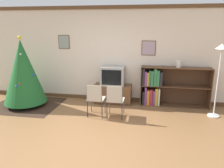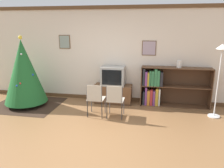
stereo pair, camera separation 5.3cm
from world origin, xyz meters
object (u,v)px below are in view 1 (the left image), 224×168
object	(u,v)px
television	(113,76)
folding_chair_right	(115,99)
tv_console	(113,94)
folding_chair_left	(95,98)
christmas_tree	(23,72)
bookshelf	(162,87)
standing_lamp	(220,62)
vase	(179,64)

from	to	relation	value
television	folding_chair_right	distance (m)	1.13
tv_console	folding_chair_right	xyz separation A→B (m)	(0.24, -1.06, 0.21)
folding_chair_left	folding_chair_right	world-z (taller)	same
christmas_tree	television	bearing A→B (deg)	15.00
folding_chair_right	bookshelf	distance (m)	1.59
folding_chair_right	standing_lamp	xyz separation A→B (m)	(2.38, 0.52, 0.88)
folding_chair_right	vase	bearing A→B (deg)	35.98
folding_chair_left	tv_console	bearing A→B (deg)	77.28
folding_chair_left	vase	distance (m)	2.40
christmas_tree	television	world-z (taller)	christmas_tree
folding_chair_right	folding_chair_left	bearing A→B (deg)	180.00
christmas_tree	vase	xyz separation A→B (m)	(4.12, 0.68, 0.23)
television	folding_chair_left	world-z (taller)	television
tv_console	bookshelf	size ratio (longest dim) A/B	0.57
tv_console	standing_lamp	distance (m)	2.89
tv_console	standing_lamp	xyz separation A→B (m)	(2.62, -0.54, 1.09)
tv_console	folding_chair_left	xyz separation A→B (m)	(-0.24, -1.06, 0.21)
television	bookshelf	distance (m)	1.40
folding_chair_left	standing_lamp	distance (m)	3.04
vase	folding_chair_right	bearing A→B (deg)	-144.02
christmas_tree	television	distance (m)	2.44
tv_console	standing_lamp	world-z (taller)	standing_lamp
christmas_tree	vase	bearing A→B (deg)	9.36
folding_chair_left	folding_chair_right	bearing A→B (deg)	0.00
christmas_tree	bookshelf	distance (m)	3.80
television	vase	world-z (taller)	vase
vase	folding_chair_left	bearing A→B (deg)	-151.08
christmas_tree	vase	world-z (taller)	christmas_tree
folding_chair_left	vase	size ratio (longest dim) A/B	4.18
christmas_tree	folding_chair_right	distance (m)	2.67
christmas_tree	standing_lamp	size ratio (longest dim) A/B	1.08
standing_lamp	folding_chair_left	bearing A→B (deg)	-169.62
folding_chair_left	vase	world-z (taller)	vase
tv_console	vase	world-z (taller)	vase
folding_chair_right	bookshelf	size ratio (longest dim) A/B	0.44
tv_console	vase	xyz separation A→B (m)	(1.77, 0.05, 0.92)
christmas_tree	tv_console	bearing A→B (deg)	15.06
television	standing_lamp	distance (m)	2.73
television	vase	size ratio (longest dim) A/B	3.37
television	folding_chair_left	bearing A→B (deg)	-102.75
tv_console	bookshelf	world-z (taller)	bookshelf
tv_console	television	size ratio (longest dim) A/B	1.60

